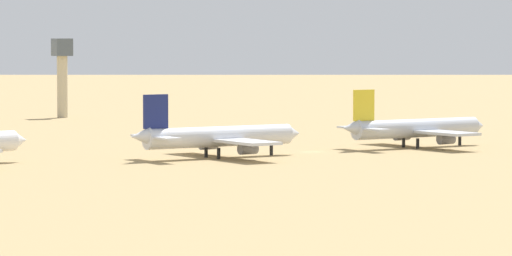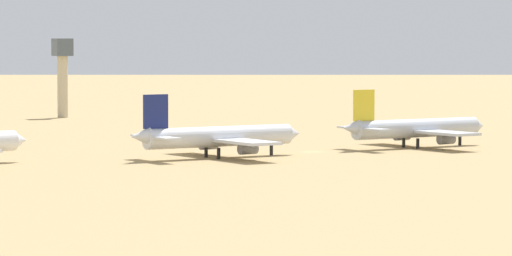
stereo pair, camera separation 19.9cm
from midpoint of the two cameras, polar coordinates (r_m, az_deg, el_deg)
ground at (r=330.52m, az=2.07°, el=-0.88°), size 4000.00×4000.00×0.00m
parked_jet_navy_3 at (r=313.41m, az=-1.45°, el=-0.32°), size 39.93×33.64×13.18m
parked_jet_yellow_4 at (r=343.85m, az=5.84°, el=-0.02°), size 39.81×33.59×13.14m
control_tower at (r=473.50m, az=-7.15°, el=2.13°), size 5.20×5.20×24.02m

